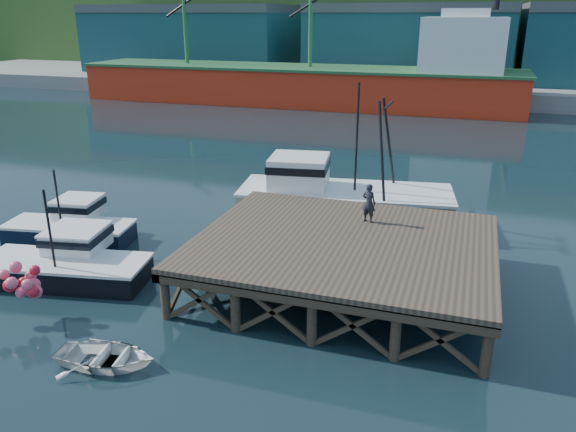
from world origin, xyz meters
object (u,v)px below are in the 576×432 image
at_px(boat_black, 68,262).
at_px(dockworker, 369,203).
at_px(boat_navy, 72,226).
at_px(dinghy, 106,356).
at_px(trawler, 341,195).

height_order(boat_black, dockworker, boat_black).
bearing_deg(boat_navy, dinghy, -56.67).
height_order(trawler, dinghy, trawler).
distance_m(boat_navy, dinghy, 11.86).
xyz_separation_m(boat_black, dinghy, (5.34, -4.93, -0.46)).
relative_size(dinghy, dockworker, 1.88).
bearing_deg(boat_navy, trawler, 19.30).
relative_size(boat_navy, dockworker, 3.75).
relative_size(trawler, dockworker, 6.76).
bearing_deg(dockworker, dinghy, 74.16).
distance_m(boat_navy, trawler, 14.00).
xyz_separation_m(boat_navy, trawler, (12.22, 6.78, 0.78)).
bearing_deg(dinghy, boat_black, 38.40).
relative_size(boat_black, dockworker, 4.22).
bearing_deg(boat_black, boat_navy, 115.94).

